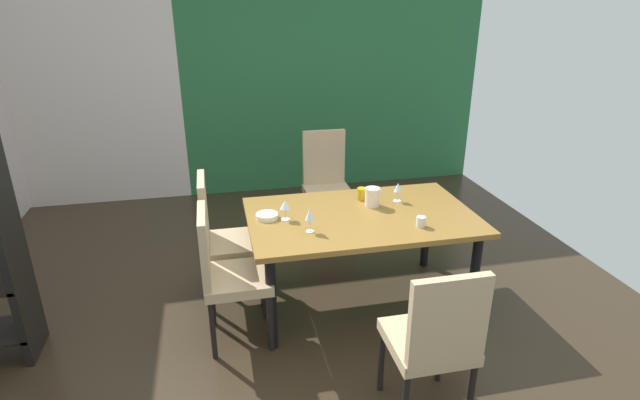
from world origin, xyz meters
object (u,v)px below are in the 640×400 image
object	(u,v)px
cup_west	(421,222)
chair_head_far	(326,180)
wine_glass_rear	(285,205)
cup_near_shelf	(362,194)
dining_table	(361,224)
wine_glass_north	(398,188)
chair_left_near	(225,270)
chair_head_near	(435,338)
wine_glass_left	(310,215)
serving_bowl_right	(267,216)
chair_left_far	(221,234)
pitcher_east	(372,197)

from	to	relation	value
cup_west	chair_head_far	bearing A→B (deg)	101.88
wine_glass_rear	cup_near_shelf	bearing A→B (deg)	21.21
dining_table	cup_west	xyz separation A→B (m)	(0.35, -0.29, 0.12)
dining_table	wine_glass_north	bearing A→B (deg)	28.21
cup_near_shelf	chair_left_near	bearing A→B (deg)	-153.82
chair_left_near	chair_head_far	bearing A→B (deg)	145.28
chair_head_near	wine_glass_left	size ratio (longest dim) A/B	5.58
chair_left_near	wine_glass_north	xyz separation A→B (m)	(1.37, 0.45, 0.30)
chair_head_far	serving_bowl_right	bearing A→B (deg)	58.46
wine_glass_rear	cup_west	xyz separation A→B (m)	(0.91, -0.32, -0.08)
wine_glass_left	chair_left_near	bearing A→B (deg)	-174.51
wine_glass_rear	cup_near_shelf	xyz separation A→B (m)	(0.65, 0.25, -0.06)
dining_table	chair_left_far	world-z (taller)	chair_left_far
wine_glass_left	cup_west	distance (m)	0.78
wine_glass_left	serving_bowl_right	xyz separation A→B (m)	(-0.26, 0.28, -0.11)
wine_glass_left	chair_head_near	bearing A→B (deg)	-65.45
chair_head_far	chair_left_far	distance (m)	1.43
pitcher_east	chair_head_near	bearing A→B (deg)	-93.66
wine_glass_left	pitcher_east	distance (m)	0.66
serving_bowl_right	cup_west	size ratio (longest dim) A/B	2.19
chair_left_near	serving_bowl_right	xyz separation A→B (m)	(0.33, 0.34, 0.21)
wine_glass_north	serving_bowl_right	distance (m)	1.05
wine_glass_rear	cup_west	distance (m)	0.96
chair_head_near	wine_glass_north	xyz separation A→B (m)	(0.31, 1.42, 0.30)
serving_bowl_right	pitcher_east	world-z (taller)	pitcher_east
chair_head_far	chair_head_near	xyz separation A→B (m)	(0.02, -2.48, -0.02)
cup_near_shelf	dining_table	bearing A→B (deg)	-107.59
dining_table	wine_glass_rear	bearing A→B (deg)	176.99
dining_table	serving_bowl_right	bearing A→B (deg)	173.50
cup_near_shelf	pitcher_east	bearing A→B (deg)	-73.91
chair_left_near	chair_left_far	xyz separation A→B (m)	(-0.00, 0.53, 0.02)
wine_glass_north	chair_head_far	bearing A→B (deg)	107.23
chair_left_near	wine_glass_rear	size ratio (longest dim) A/B	6.51
cup_west	wine_glass_north	bearing A→B (deg)	89.45
wine_glass_north	cup_west	distance (m)	0.48
cup_near_shelf	pitcher_east	distance (m)	0.15
cup_near_shelf	chair_head_far	bearing A→B (deg)	93.93
wine_glass_left	serving_bowl_right	bearing A→B (deg)	132.53
dining_table	wine_glass_north	size ratio (longest dim) A/B	11.02
wine_glass_north	cup_near_shelf	bearing A→B (deg)	160.18
chair_left_near	wine_glass_rear	bearing A→B (deg)	122.57
pitcher_east	chair_left_near	bearing A→B (deg)	-160.60
wine_glass_rear	wine_glass_north	bearing A→B (deg)	9.86
wine_glass_rear	serving_bowl_right	distance (m)	0.17
chair_left_near	wine_glass_north	bearing A→B (deg)	108.23
dining_table	wine_glass_north	world-z (taller)	wine_glass_north
dining_table	serving_bowl_right	size ratio (longest dim) A/B	10.38
serving_bowl_right	cup_west	world-z (taller)	cup_west
chair_head_far	chair_head_near	world-z (taller)	chair_head_far
dining_table	wine_glass_north	distance (m)	0.44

